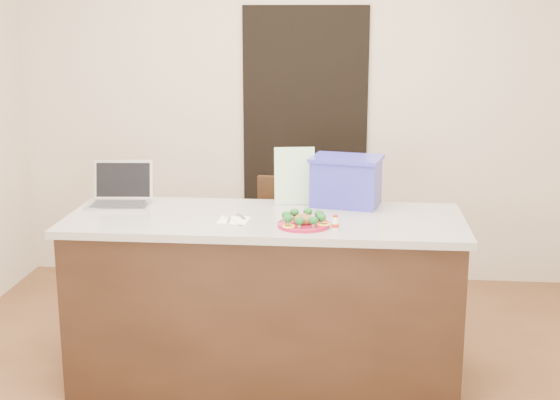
# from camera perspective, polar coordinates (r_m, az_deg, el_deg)

# --- Properties ---
(room_shell) EXTENTS (4.00, 4.00, 4.00)m
(room_shell) POSITION_cam_1_polar(r_m,az_deg,el_deg) (3.67, -1.62, 8.38)
(room_shell) COLOR white
(room_shell) RESTS_ON ground
(doorway) EXTENTS (0.90, 0.02, 2.00)m
(doorway) POSITION_cam_1_polar(r_m,az_deg,el_deg) (5.70, 1.82, 3.99)
(doorway) COLOR black
(doorway) RESTS_ON ground
(island) EXTENTS (2.06, 0.76, 0.92)m
(island) POSITION_cam_1_polar(r_m,az_deg,el_deg) (4.18, -1.10, -7.29)
(island) COLOR black
(island) RESTS_ON ground
(plate) EXTENTS (0.26, 0.26, 0.02)m
(plate) POSITION_cam_1_polar(r_m,az_deg,el_deg) (3.86, 1.74, -1.79)
(plate) COLOR maroon
(plate) RESTS_ON island
(meatballs) EXTENTS (0.10, 0.11, 0.04)m
(meatballs) POSITION_cam_1_polar(r_m,az_deg,el_deg) (3.85, 1.79, -1.44)
(meatballs) COLOR brown
(meatballs) RESTS_ON plate
(broccoli) EXTENTS (0.22, 0.22, 0.04)m
(broccoli) POSITION_cam_1_polar(r_m,az_deg,el_deg) (3.85, 1.74, -1.19)
(broccoli) COLOR #13471A
(broccoli) RESTS_ON plate
(pepper_rings) EXTENTS (0.23, 0.24, 0.01)m
(pepper_rings) POSITION_cam_1_polar(r_m,az_deg,el_deg) (3.86, 1.74, -1.65)
(pepper_rings) COLOR yellow
(pepper_rings) RESTS_ON plate
(napkin) EXTENTS (0.16, 0.16, 0.01)m
(napkin) POSITION_cam_1_polar(r_m,az_deg,el_deg) (3.96, -3.42, -1.50)
(napkin) COLOR silver
(napkin) RESTS_ON island
(fork) EXTENTS (0.03, 0.15, 0.00)m
(fork) POSITION_cam_1_polar(r_m,az_deg,el_deg) (3.97, -3.69, -1.37)
(fork) COLOR silver
(fork) RESTS_ON napkin
(knife) EXTENTS (0.07, 0.21, 0.01)m
(knife) POSITION_cam_1_polar(r_m,az_deg,el_deg) (3.94, -3.03, -1.48)
(knife) COLOR white
(knife) RESTS_ON napkin
(yogurt_bottle) EXTENTS (0.04, 0.04, 0.08)m
(yogurt_bottle) POSITION_cam_1_polar(r_m,az_deg,el_deg) (3.79, 4.07, -1.76)
(yogurt_bottle) COLOR silver
(yogurt_bottle) RESTS_ON island
(laptop) EXTENTS (0.35, 0.28, 0.23)m
(laptop) POSITION_cam_1_polar(r_m,az_deg,el_deg) (4.38, -11.57, 0.51)
(laptop) COLOR silver
(laptop) RESTS_ON island
(leaflet) EXTENTS (0.23, 0.08, 0.31)m
(leaflet) POSITION_cam_1_polar(r_m,az_deg,el_deg) (4.27, 1.07, 1.78)
(leaflet) COLOR white
(leaflet) RESTS_ON island
(blue_box) EXTENTS (0.42, 0.34, 0.27)m
(blue_box) POSITION_cam_1_polar(r_m,az_deg,el_deg) (4.27, 4.87, 1.41)
(blue_box) COLOR #3030AE
(blue_box) RESTS_ON island
(chair) EXTENTS (0.46, 0.46, 0.96)m
(chair) POSITION_cam_1_polar(r_m,az_deg,el_deg) (4.82, 0.72, -3.37)
(chair) COLOR #341E0F
(chair) RESTS_ON ground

